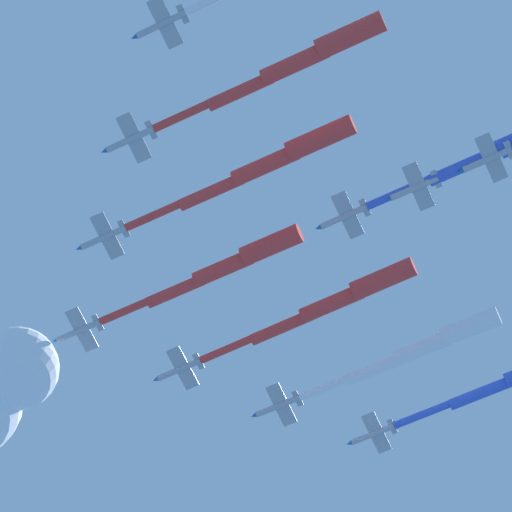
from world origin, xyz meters
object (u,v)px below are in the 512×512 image
Objects in this scene: jet_lead at (221,268)px; jet_port_inner at (264,165)px; jet_port_mid at (293,64)px; jet_starboard_mid at (420,348)px; jet_starboard_inner at (330,304)px.

jet_lead is 0.94× the size of jet_port_inner.
jet_port_mid is 1.05× the size of jet_starboard_mid.
jet_starboard_inner is at bearing -124.90° from jet_starboard_mid.
jet_port_inner reaches higher than jet_starboard_inner.
jet_lead is at bearing 134.56° from jet_port_mid.
jet_starboard_mid is at bearing 92.84° from jet_port_mid.
jet_lead is 20.46m from jet_starboard_inner.
jet_lead is at bearing -129.98° from jet_starboard_mid.
jet_lead reaches higher than jet_port_mid.
jet_lead is at bearing -134.61° from jet_starboard_inner.
jet_port_mid is at bearing -72.44° from jet_starboard_inner.
jet_port_inner is at bearing -87.53° from jet_starboard_inner.
jet_port_mid is (12.35, -14.22, -1.56)m from jet_port_inner.
jet_port_mid is at bearing -49.03° from jet_port_inner.
jet_lead reaches higher than jet_starboard_mid.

